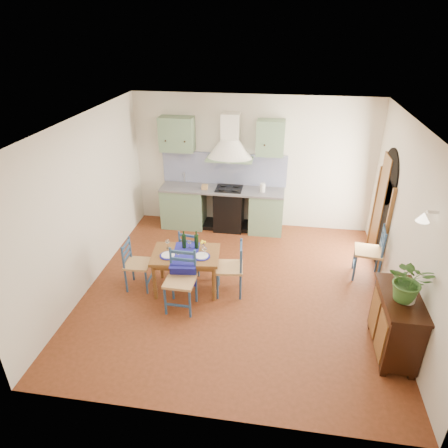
% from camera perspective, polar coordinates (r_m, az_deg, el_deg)
% --- Properties ---
extents(floor, '(5.00, 5.00, 0.00)m').
position_cam_1_polar(floor, '(6.89, 1.84, -9.23)').
color(floor, '#4D2510').
rests_on(floor, ground).
extents(back_wall, '(5.00, 0.96, 2.80)m').
position_cam_1_polar(back_wall, '(8.44, 0.71, 6.13)').
color(back_wall, beige).
rests_on(back_wall, ground).
extents(right_wall, '(0.26, 5.00, 2.80)m').
position_cam_1_polar(right_wall, '(6.67, 24.13, 0.30)').
color(right_wall, beige).
rests_on(right_wall, ground).
extents(left_wall, '(0.04, 5.00, 2.80)m').
position_cam_1_polar(left_wall, '(6.88, -19.14, 2.62)').
color(left_wall, beige).
rests_on(left_wall, ground).
extents(ceiling, '(5.00, 5.00, 0.01)m').
position_cam_1_polar(ceiling, '(5.68, 2.27, 14.13)').
color(ceiling, silver).
rests_on(ceiling, back_wall).
extents(dining_table, '(1.16, 0.89, 1.01)m').
position_cam_1_polar(dining_table, '(6.58, -5.44, -4.83)').
color(dining_table, brown).
rests_on(dining_table, ground).
extents(chair_near, '(0.47, 0.47, 0.97)m').
position_cam_1_polar(chair_near, '(6.25, -6.19, -7.99)').
color(chair_near, navy).
rests_on(chair_near, ground).
extents(chair_far, '(0.45, 0.45, 0.85)m').
position_cam_1_polar(chair_far, '(7.13, -4.60, -3.66)').
color(chair_far, navy).
rests_on(chair_far, ground).
extents(chair_left, '(0.42, 0.42, 0.87)m').
position_cam_1_polar(chair_left, '(6.84, -12.42, -5.63)').
color(chair_left, navy).
rests_on(chair_left, ground).
extents(chair_right, '(0.48, 0.48, 0.93)m').
position_cam_1_polar(chair_right, '(6.54, 1.06, -6.30)').
color(chair_right, navy).
rests_on(chair_right, ground).
extents(chair_spare, '(0.51, 0.51, 0.98)m').
position_cam_1_polar(chair_spare, '(7.36, 20.21, -3.77)').
color(chair_spare, navy).
rests_on(chair_spare, ground).
extents(sideboard, '(0.50, 1.05, 0.94)m').
position_cam_1_polar(sideboard, '(5.91, 23.34, -12.78)').
color(sideboard, black).
rests_on(sideboard, ground).
extents(potted_plant, '(0.61, 0.56, 0.58)m').
position_cam_1_polar(potted_plant, '(5.46, 25.02, -7.37)').
color(potted_plant, '#366228').
rests_on(potted_plant, sideboard).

